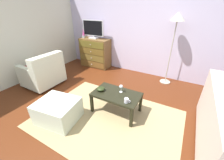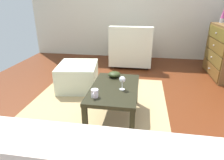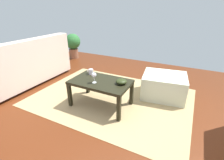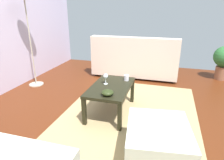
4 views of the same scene
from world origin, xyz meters
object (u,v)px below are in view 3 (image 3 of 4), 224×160
potted_plant (73,44)px  mug (91,72)px  bowl_decorative (121,81)px  ottoman (164,86)px  couch_large (25,67)px  wine_glass (94,75)px  coffee_table (101,84)px

potted_plant → mug: bearing=135.8°
bowl_decorative → ottoman: bowl_decorative is taller
couch_large → potted_plant: couch_large is taller
ottoman → potted_plant: (2.87, -1.16, 0.23)m
wine_glass → bowl_decorative: wine_glass is taller
wine_glass → couch_large: (1.74, -0.14, -0.19)m
coffee_table → ottoman: bearing=-138.5°
wine_glass → bowl_decorative: bearing=-158.7°
coffee_table → wine_glass: bearing=62.6°
wine_glass → ottoman: 1.25m
wine_glass → coffee_table: bearing=-117.4°
wine_glass → bowl_decorative: (-0.37, -0.14, -0.08)m
potted_plant → bowl_decorative: bearing=142.3°
potted_plant → couch_large: bearing=98.2°
wine_glass → mug: wine_glass is taller
coffee_table → couch_large: bearing=-1.3°
coffee_table → potted_plant: potted_plant is taller
ottoman → couch_large: bearing=14.8°
mug → coffee_table: bearing=149.6°
mug → potted_plant: size_ratio=0.16×
wine_glass → mug: (0.23, -0.26, -0.07)m
mug → potted_plant: bearing=-44.2°
bowl_decorative → couch_large: 2.11m
ottoman → bowl_decorative: bearing=53.4°
coffee_table → mug: size_ratio=7.89×
wine_glass → couch_large: size_ratio=0.09×
wine_glass → potted_plant: potted_plant is taller
ottoman → potted_plant: potted_plant is taller
wine_glass → potted_plant: size_ratio=0.22×
bowl_decorative → potted_plant: (2.37, -1.83, -0.02)m
coffee_table → mug: mug is taller
bowl_decorative → couch_large: couch_large is taller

